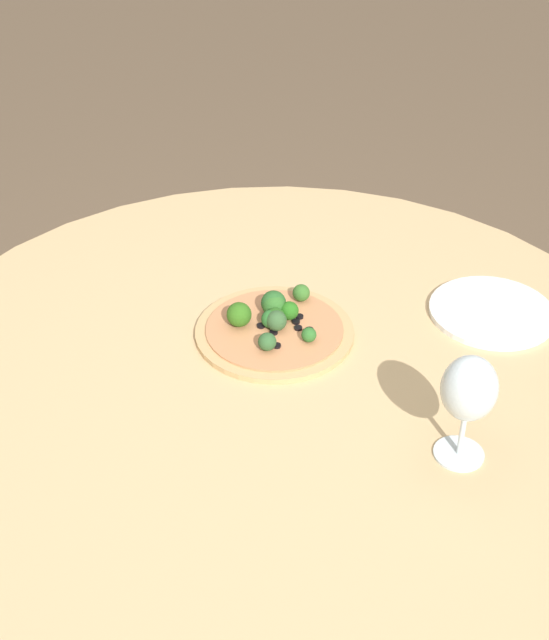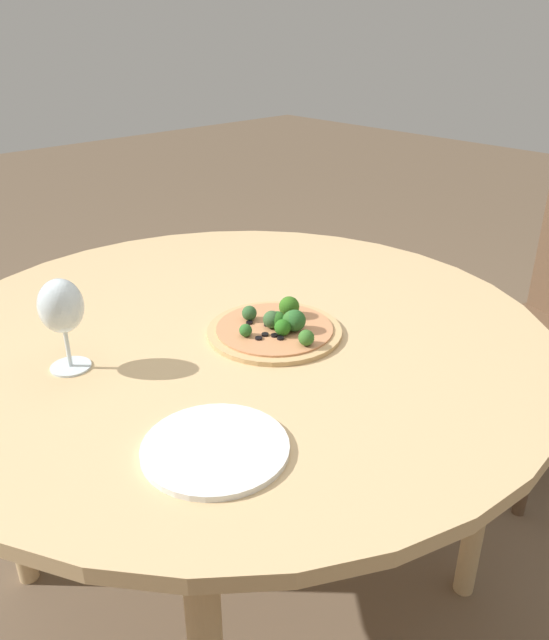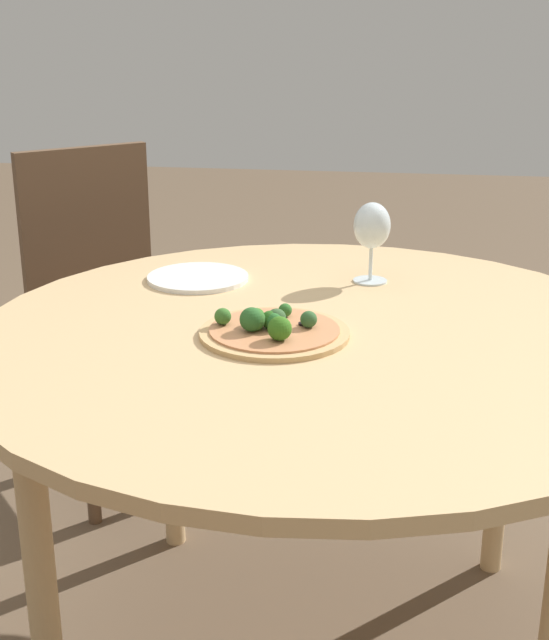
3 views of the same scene
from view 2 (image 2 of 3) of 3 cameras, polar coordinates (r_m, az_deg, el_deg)
The scene contains 5 objects.
ground_plane at distance 1.75m, azimuth -2.80°, elevation -22.86°, with size 12.00×12.00×0.00m, color brown.
dining_table at distance 1.32m, azimuth -3.44°, elevation -3.14°, with size 1.28×1.28×0.74m.
pizza at distance 1.25m, azimuth 0.27°, elevation -0.63°, with size 0.27×0.27×0.06m.
wine_glass at distance 1.15m, azimuth -18.92°, elevation 1.02°, with size 0.08×0.08×0.17m.
plate_near at distance 0.94m, azimuth -5.44°, elevation -11.57°, with size 0.22×0.22×0.01m.
Camera 2 is at (-0.73, -0.89, 1.32)m, focal length 35.00 mm.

